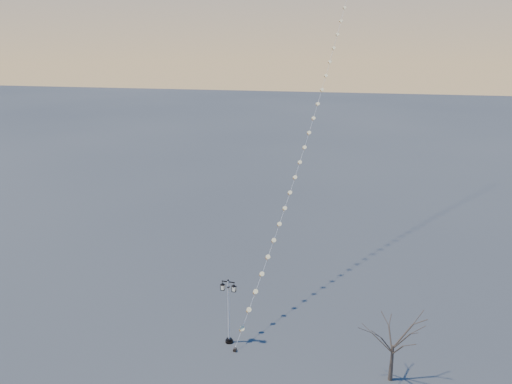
# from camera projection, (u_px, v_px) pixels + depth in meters

# --- Properties ---
(ground) EXTENTS (300.00, 300.00, 0.00)m
(ground) POSITION_uv_depth(u_px,v_px,m) (246.00, 367.00, 30.36)
(ground) COLOR #404140
(ground) RESTS_ON ground
(street_lamp) EXTENTS (1.11, 0.49, 4.37)m
(street_lamp) POSITION_uv_depth(u_px,v_px,m) (229.00, 308.00, 32.14)
(street_lamp) COLOR black
(street_lamp) RESTS_ON ground
(bare_tree) EXTENTS (2.42, 2.42, 4.01)m
(bare_tree) POSITION_uv_depth(u_px,v_px,m) (394.00, 336.00, 28.48)
(bare_tree) COLOR #42362B
(bare_tree) RESTS_ON ground
(kite_train) EXTENTS (8.31, 38.28, 37.31)m
(kite_train) POSITION_uv_depth(u_px,v_px,m) (329.00, 34.00, 43.45)
(kite_train) COLOR black
(kite_train) RESTS_ON ground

